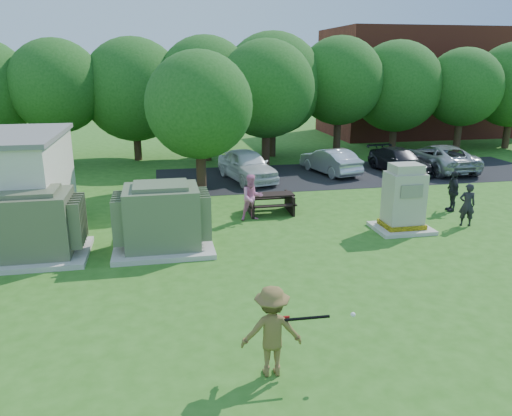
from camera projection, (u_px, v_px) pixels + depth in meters
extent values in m
plane|color=#2D6619|center=(289.00, 308.00, 11.65)|extent=(120.00, 120.00, 0.00)
cube|color=maroon|center=(424.00, 82.00, 39.28)|extent=(15.00, 8.00, 8.00)
cube|color=#232326|center=(354.00, 174.00, 25.66)|extent=(20.00, 6.00, 0.01)
cube|color=beige|center=(36.00, 255.00, 14.67)|extent=(3.00, 2.40, 0.15)
cube|color=#5B6246|center=(32.00, 224.00, 14.39)|extent=(2.20, 1.80, 1.80)
cube|color=#5B6246|center=(28.00, 192.00, 14.12)|extent=(1.60, 1.30, 0.12)
cube|color=#5B6246|center=(78.00, 220.00, 14.62)|extent=(0.32, 1.50, 1.35)
cube|color=beige|center=(164.00, 247.00, 15.35)|extent=(3.00, 2.40, 0.15)
cube|color=#5C6A4A|center=(162.00, 216.00, 15.08)|extent=(2.20, 1.80, 1.80)
cube|color=#5C6A4A|center=(160.00, 186.00, 14.81)|extent=(1.60, 1.30, 0.12)
cube|color=#5C6A4A|center=(119.00, 218.00, 14.84)|extent=(0.32, 1.50, 1.35)
cube|color=#5C6A4A|center=(204.00, 213.00, 15.31)|extent=(0.32, 1.50, 1.35)
cube|color=beige|center=(401.00, 228.00, 17.09)|extent=(1.89, 1.55, 0.13)
cube|color=yellow|center=(402.00, 224.00, 17.05)|extent=(1.33, 1.07, 0.15)
cube|color=#B8AF98|center=(404.00, 198.00, 16.79)|extent=(1.20, 0.95, 1.72)
cube|color=#B8AF98|center=(406.00, 168.00, 16.50)|extent=(0.99, 0.77, 0.30)
cube|color=gray|center=(412.00, 192.00, 16.22)|extent=(0.77, 0.03, 0.43)
cube|color=black|center=(270.00, 195.00, 18.83)|extent=(1.77, 0.69, 0.06)
cube|color=black|center=(267.00, 198.00, 19.42)|extent=(1.77, 0.25, 0.05)
cube|color=black|center=(273.00, 206.00, 18.40)|extent=(1.77, 0.25, 0.05)
cube|color=black|center=(250.00, 205.00, 18.79)|extent=(0.08, 1.33, 0.73)
cube|color=black|center=(290.00, 203.00, 19.07)|extent=(0.08, 1.33, 0.73)
imported|color=brown|center=(272.00, 331.00, 9.00)|extent=(1.16, 0.72, 1.73)
imported|color=black|center=(467.00, 205.00, 17.35)|extent=(0.64, 0.51, 1.52)
imported|color=pink|center=(252.00, 197.00, 17.98)|extent=(0.90, 0.74, 1.69)
imported|color=#24252A|center=(453.00, 191.00, 19.11)|extent=(0.55, 0.97, 1.56)
imported|color=white|center=(247.00, 165.00, 24.13)|extent=(2.68, 4.67, 1.50)
imported|color=silver|center=(330.00, 161.00, 25.63)|extent=(2.29, 4.17, 1.30)
imported|color=black|center=(400.00, 161.00, 25.88)|extent=(2.32, 4.42, 1.22)
imported|color=#AAA9AE|center=(439.00, 157.00, 26.36)|extent=(2.38, 5.01, 1.38)
cylinder|color=black|center=(307.00, 318.00, 8.91)|extent=(0.85, 0.08, 0.06)
cylinder|color=maroon|center=(283.00, 318.00, 8.92)|extent=(0.22, 0.07, 0.06)
sphere|color=white|center=(353.00, 315.00, 9.00)|extent=(0.09, 0.09, 0.09)
cylinder|color=#47301E|center=(62.00, 140.00, 27.48)|extent=(0.44, 0.44, 2.80)
sphere|color=#235B1C|center=(56.00, 86.00, 26.67)|extent=(5.00, 5.00, 5.00)
cylinder|color=#47301E|center=(137.00, 140.00, 29.05)|extent=(0.44, 0.44, 2.30)
sphere|color=#235B1C|center=(134.00, 90.00, 28.24)|extent=(5.80, 5.80, 5.80)
cylinder|color=#47301E|center=(207.00, 137.00, 28.88)|extent=(0.44, 0.44, 2.70)
sphere|color=#235B1C|center=(206.00, 85.00, 28.05)|extent=(5.40, 5.40, 5.40)
cylinder|color=#47301E|center=(272.00, 136.00, 30.22)|extent=(0.44, 0.44, 2.50)
sphere|color=#235B1C|center=(273.00, 84.00, 29.36)|extent=(6.00, 6.00, 6.00)
cylinder|color=#47301E|center=(337.00, 132.00, 30.52)|extent=(0.44, 0.44, 2.90)
sphere|color=#235B1C|center=(340.00, 81.00, 29.68)|extent=(5.20, 5.20, 5.20)
cylinder|color=#47301E|center=(393.00, 133.00, 31.90)|extent=(0.44, 0.44, 2.40)
sphere|color=#235B1C|center=(397.00, 86.00, 31.09)|extent=(5.60, 5.60, 5.60)
cylinder|color=#47301E|center=(458.00, 131.00, 31.76)|extent=(0.44, 0.44, 2.60)
sphere|color=#235B1C|center=(463.00, 87.00, 30.99)|extent=(4.80, 4.80, 4.80)
cylinder|color=#47301E|center=(507.00, 129.00, 33.08)|extent=(0.44, 0.44, 2.50)
cylinder|color=#47301E|center=(201.00, 164.00, 21.96)|extent=(0.44, 0.44, 2.40)
sphere|color=#235B1C|center=(199.00, 105.00, 21.24)|extent=(4.60, 4.60, 4.60)
cylinder|color=#47301E|center=(266.00, 142.00, 27.38)|extent=(0.44, 0.44, 2.60)
sphere|color=#235B1C|center=(266.00, 89.00, 26.58)|extent=(5.20, 5.20, 5.20)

